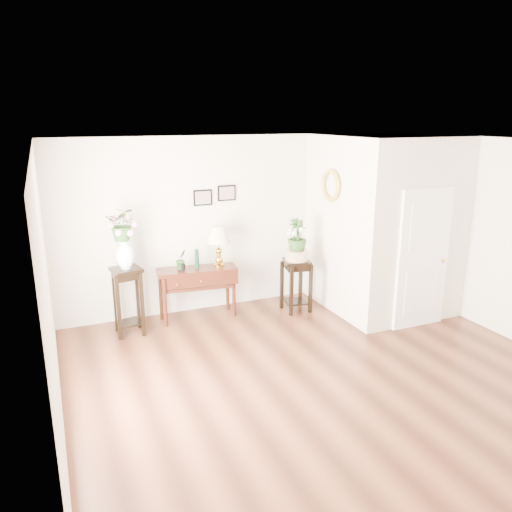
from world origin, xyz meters
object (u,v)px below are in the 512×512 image
plant_stand_a (128,301)px  table_lamp (219,244)px  console_table (198,293)px  plant_stand_b (296,285)px

plant_stand_a → table_lamp: bearing=6.9°
console_table → plant_stand_b: plant_stand_b is taller
console_table → plant_stand_a: 1.11m
console_table → table_lamp: bearing=7.3°
console_table → table_lamp: (0.36, 0.00, 0.76)m
table_lamp → plant_stand_a: size_ratio=0.65×
console_table → plant_stand_a: size_ratio=1.22×
table_lamp → plant_stand_b: size_ratio=0.75×
table_lamp → console_table: bearing=180.0°
console_table → plant_stand_b: (1.56, -0.34, 0.02)m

